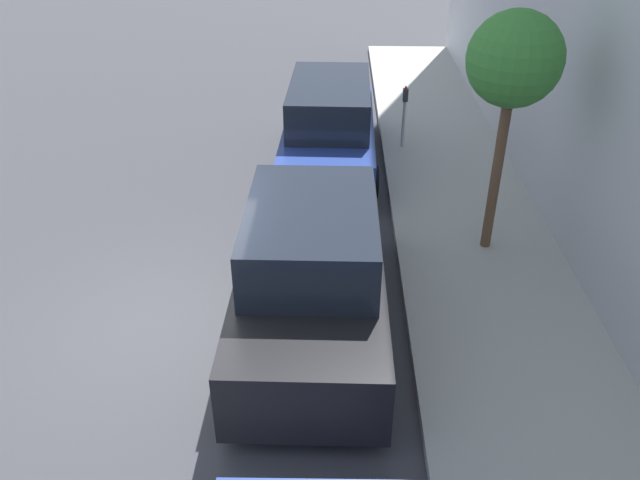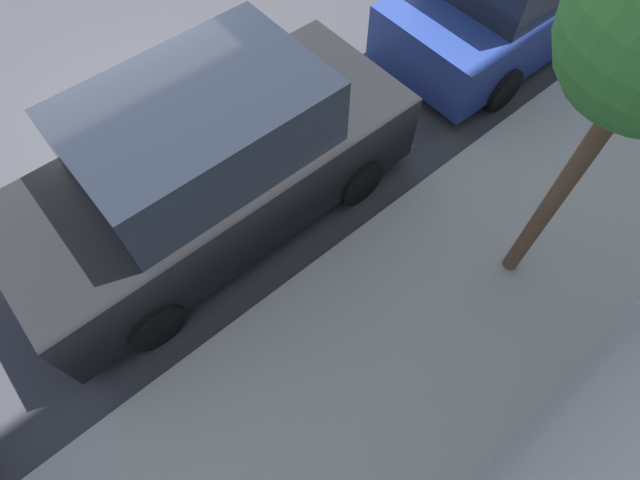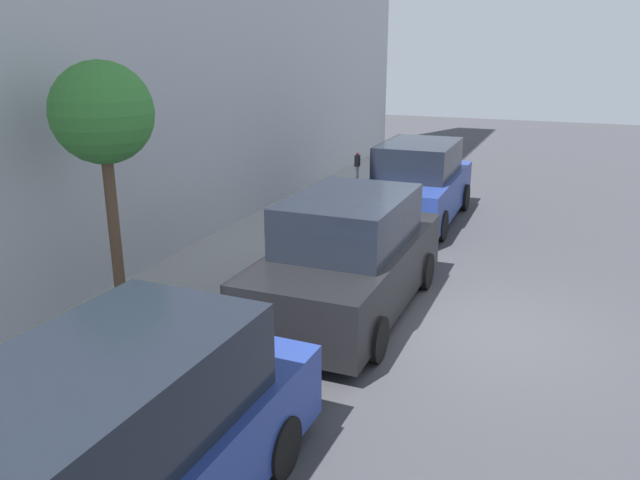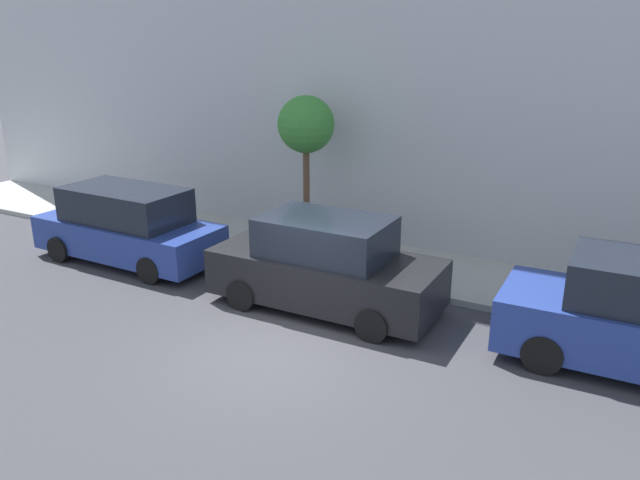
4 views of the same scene
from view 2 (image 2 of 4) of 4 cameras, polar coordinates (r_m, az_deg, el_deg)
The scene contains 3 objects.
ground_plane at distance 7.96m, azimuth -20.11°, elevation 12.44°, with size 60.00×60.00×0.00m, color #38383D.
sidewalk at distance 5.54m, azimuth 5.38°, elevation -15.22°, with size 2.80×32.00×0.15m.
parked_suv_second at distance 5.89m, azimuth -12.32°, elevation 8.29°, with size 2.08×4.80×1.98m.
Camera 2 is at (5.70, -1.34, 5.39)m, focal length 28.00 mm.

